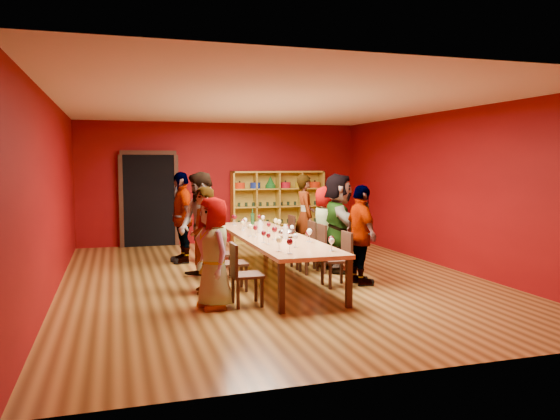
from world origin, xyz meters
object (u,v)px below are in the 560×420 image
at_px(person_right_2, 338,223).
at_px(chair_person_right_1, 341,256).
at_px(chair_person_left_2, 217,251).
at_px(chair_person_right_3, 307,242).
at_px(spittoon_bowl, 287,233).
at_px(person_left_0, 214,253).
at_px(person_left_2, 201,226).
at_px(person_right_1, 361,235).
at_px(chair_person_left_4, 202,237).
at_px(wine_bottle, 253,219).
at_px(chair_person_left_1, 228,260).
at_px(person_right_4, 305,215).
at_px(shelving_unit, 277,203).
at_px(chair_person_right_2, 316,246).
at_px(chair_person_left_0, 242,271).
at_px(person_right_3, 325,227).
at_px(person_left_4, 182,217).
at_px(chair_person_right_4, 287,234).
at_px(tasting_table, 272,239).
at_px(person_left_1, 203,240).

bearing_deg(person_right_2, chair_person_right_1, 167.46).
height_order(chair_person_left_2, chair_person_right_3, same).
bearing_deg(spittoon_bowl, person_left_0, -137.92).
xyz_separation_m(chair_person_left_2, person_left_2, (-0.28, -0.00, 0.44)).
distance_m(person_right_1, chair_person_right_3, 1.71).
bearing_deg(spittoon_bowl, chair_person_left_4, 115.92).
distance_m(person_left_0, wine_bottle, 3.66).
relative_size(chair_person_left_1, person_right_4, 0.51).
distance_m(chair_person_left_1, chair_person_right_1, 1.83).
relative_size(chair_person_right_3, person_right_4, 0.51).
distance_m(person_right_4, spittoon_bowl, 2.54).
bearing_deg(shelving_unit, chair_person_right_1, -95.33).
bearing_deg(chair_person_right_2, chair_person_left_0, -134.59).
bearing_deg(chair_person_left_2, person_right_3, 12.84).
relative_size(chair_person_left_0, person_right_2, 0.49).
bearing_deg(person_left_4, chair_person_right_4, 82.47).
bearing_deg(person_left_0, chair_person_right_2, 117.44).
distance_m(chair_person_left_0, person_right_1, 2.32).
xyz_separation_m(person_left_0, chair_person_right_4, (2.21, 3.63, -0.28)).
bearing_deg(chair_person_left_1, person_left_4, 98.54).
relative_size(chair_person_left_2, spittoon_bowl, 2.84).
bearing_deg(chair_person_right_4, person_left_0, -121.35).
bearing_deg(tasting_table, chair_person_right_4, 65.53).
bearing_deg(chair_person_right_4, person_left_2, -139.96).
relative_size(person_right_1, chair_person_right_4, 1.86).
height_order(person_left_2, spittoon_bowl, person_left_2).
relative_size(person_left_0, person_right_3, 0.99).
relative_size(chair_person_left_1, chair_person_right_1, 1.00).
bearing_deg(person_left_4, shelving_unit, 123.01).
relative_size(person_left_4, person_right_2, 1.01).
xyz_separation_m(chair_person_right_2, chair_person_right_3, (0.00, 0.52, 0.00)).
xyz_separation_m(person_left_2, person_right_2, (2.53, -0.02, -0.02)).
bearing_deg(chair_person_right_3, chair_person_right_4, 90.00).
distance_m(chair_person_left_4, person_left_4, 0.58).
bearing_deg(person_right_2, chair_person_left_1, 120.23).
relative_size(person_left_4, spittoon_bowl, 5.84).
height_order(chair_person_left_4, chair_person_right_2, same).
relative_size(person_left_4, person_right_3, 1.18).
xyz_separation_m(person_left_2, person_right_3, (2.47, 0.50, -0.15)).
bearing_deg(wine_bottle, person_left_1, -119.86).
relative_size(tasting_table, chair_person_left_1, 5.06).
bearing_deg(person_left_0, chair_person_left_4, 161.43).
relative_size(person_left_2, chair_person_right_2, 2.09).
bearing_deg(chair_person_right_4, chair_person_left_1, -124.17).
relative_size(chair_person_left_0, chair_person_left_4, 1.00).
bearing_deg(person_left_0, person_right_4, 131.66).
bearing_deg(tasting_table, chair_person_right_3, 38.97).
xyz_separation_m(chair_person_left_0, chair_person_right_4, (1.82, 3.63, 0.00)).
distance_m(person_left_0, chair_person_right_1, 2.34).
bearing_deg(wine_bottle, person_right_4, 11.10).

